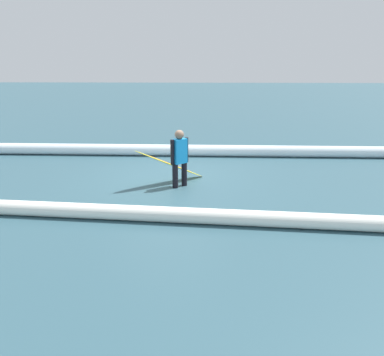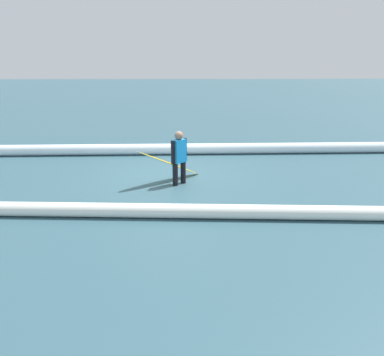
% 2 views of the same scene
% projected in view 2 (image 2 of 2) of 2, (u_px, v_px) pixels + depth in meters
% --- Properties ---
extents(ground_plane, '(139.56, 139.56, 0.00)m').
position_uv_depth(ground_plane, '(167.00, 175.00, 10.21)').
color(ground_plane, '#315461').
extents(surfer, '(0.41, 0.40, 1.41)m').
position_uv_depth(surfer, '(179.00, 155.00, 9.24)').
color(surfer, black).
rests_on(surfer, ground_plane).
extents(surfboard, '(1.75, 1.48, 1.01)m').
position_uv_depth(surfboard, '(170.00, 164.00, 9.59)').
color(surfboard, yellow).
rests_on(surfboard, ground_plane).
extents(wave_crest_foreground, '(20.45, 0.54, 0.38)m').
position_uv_depth(wave_crest_foreground, '(203.00, 149.00, 12.60)').
color(wave_crest_foreground, white).
rests_on(wave_crest_foreground, ground_plane).
extents(wave_crest_midground, '(16.54, 1.30, 0.30)m').
position_uv_depth(wave_crest_midground, '(113.00, 210.00, 7.40)').
color(wave_crest_midground, white).
rests_on(wave_crest_midground, ground_plane).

